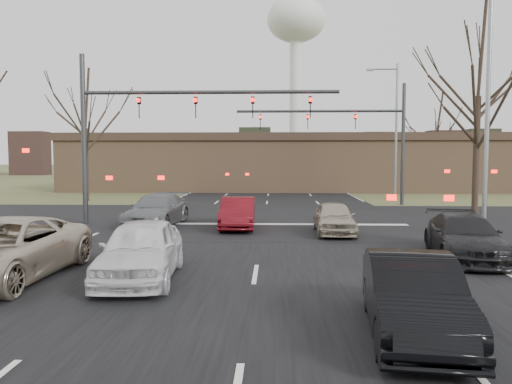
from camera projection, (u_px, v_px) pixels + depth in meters
ground at (250, 308)px, 10.58m from camera, size 360.00×360.00×0.00m
road_main at (271, 179)px, 70.38m from camera, size 14.00×300.00×0.02m
road_cross at (264, 219)px, 25.53m from camera, size 200.00×14.00×0.02m
building at (290, 162)px, 48.19m from camera, size 42.40×10.40×5.30m
water_tower at (296, 30)px, 127.43m from camera, size 15.00×15.00×44.50m
mast_arm_near at (152, 117)px, 23.37m from camera, size 12.12×0.24×8.00m
mast_arm_far at (360, 129)px, 32.92m from camera, size 11.12×0.24×8.00m
streetlight_right_near at (483, 97)px, 19.82m from camera, size 2.34×0.25×10.00m
streetlight_right_far at (394, 124)px, 36.75m from camera, size 2.34×0.25×10.00m
tree_right_near at (480, 45)px, 25.49m from camera, size 6.90×6.90×11.50m
tree_left_far at (85, 98)px, 35.45m from camera, size 5.70×5.70×9.50m
tree_right_far at (437, 114)px, 44.42m from camera, size 5.40×5.40×9.00m
car_silver_suv at (3, 250)px, 12.87m from camera, size 2.93×5.91×1.61m
car_white_sedan at (141, 250)px, 12.99m from camera, size 2.21×4.77×1.58m
car_black_hatch at (413, 296)px, 8.94m from camera, size 2.00×4.51×1.44m
car_charcoal_sedan at (465, 237)px, 15.66m from camera, size 2.58×5.00×1.39m
car_grey_ahead at (157, 210)px, 22.98m from camera, size 2.53×5.24×1.47m
car_red_ahead at (238, 213)px, 22.27m from camera, size 1.57×4.25×1.39m
car_silver_ahead at (334, 218)px, 20.72m from camera, size 1.66×3.99×1.35m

